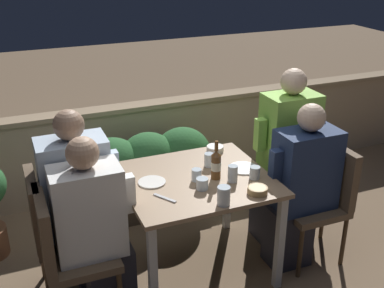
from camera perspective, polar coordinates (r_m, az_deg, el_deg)
ground_plane at (r=3.63m, az=0.41°, el=-14.42°), size 16.00×16.00×0.00m
parapet_wall at (r=4.51m, az=-6.17°, el=-0.22°), size 9.00×0.18×0.83m
dining_table at (r=3.27m, az=0.44°, el=-5.48°), size 0.98×0.89×0.74m
planter_hedge at (r=4.09m, az=-5.15°, el=-3.05°), size 1.12×0.47×0.73m
chair_left_near at (r=3.02m, az=-15.01°, el=-11.68°), size 0.44×0.43×0.88m
person_white_polo at (r=3.00m, az=-11.35°, el=-9.82°), size 0.49×0.26×1.21m
chair_left_far at (r=3.25m, az=-16.17°, el=-9.06°), size 0.44×0.43×0.88m
person_blue_shirt at (r=3.21m, az=-12.90°, el=-6.79°), size 0.50×0.26×1.28m
chair_right_near at (r=3.61m, az=15.22°, el=-5.50°), size 0.44×0.43×0.88m
person_navy_jumper at (r=3.46m, az=12.71°, el=-5.00°), size 0.50×0.26×1.22m
chair_right_far at (r=3.88m, az=13.10°, el=-3.11°), size 0.44×0.43×0.88m
person_green_blouse at (r=3.71m, az=10.85°, el=-1.43°), size 0.48×0.26×1.37m
beer_bottle at (r=3.18m, az=2.87°, el=-2.42°), size 0.07×0.07×0.27m
plate_0 at (r=3.36m, az=6.13°, el=-2.87°), size 0.21×0.21×0.01m
plate_1 at (r=3.17m, az=-4.78°, el=-4.52°), size 0.18×0.18×0.01m
bowl_0 at (r=3.61m, az=2.76°, el=-0.51°), size 0.13×0.13×0.04m
bowl_1 at (r=3.06m, az=7.77°, el=-5.38°), size 0.13×0.13×0.04m
glass_cup_0 at (r=3.17m, az=0.55°, el=-3.67°), size 0.07×0.07×0.08m
glass_cup_1 at (r=2.90m, az=3.78°, el=-6.14°), size 0.08×0.08×0.12m
glass_cup_2 at (r=3.36m, az=2.04°, el=-1.90°), size 0.07×0.07×0.10m
glass_cup_3 at (r=3.23m, az=7.44°, el=-3.39°), size 0.07×0.07×0.08m
glass_cup_4 at (r=3.07m, az=1.22°, el=-4.73°), size 0.08×0.08×0.08m
glass_cup_5 at (r=3.17m, az=4.85°, el=-3.52°), size 0.07×0.07×0.11m
fork_0 at (r=2.98m, az=-3.25°, el=-6.41°), size 0.11×0.15×0.01m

